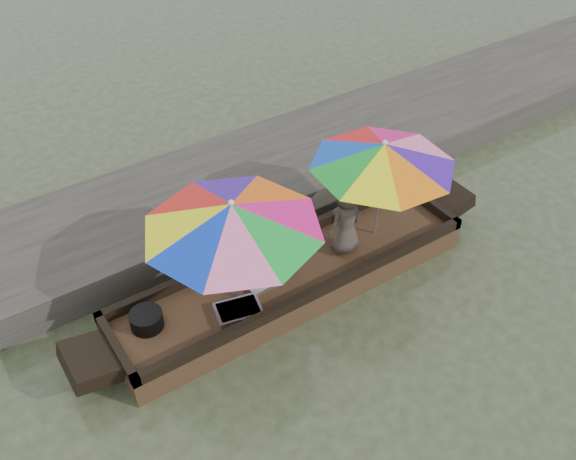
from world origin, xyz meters
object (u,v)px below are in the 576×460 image
boat_hull (292,280)px  umbrella_stern (380,189)px  charcoal_grill (269,262)px  tray_crayfish (238,311)px  tray_scallop (264,278)px  vendor (346,220)px  cooking_pot (147,320)px  supply_bag (272,256)px  umbrella_bow (235,251)px

boat_hull → umbrella_stern: 1.71m
charcoal_grill → tray_crayfish: bearing=-147.1°
tray_scallop → vendor: (1.25, -0.09, 0.50)m
boat_hull → charcoal_grill: bearing=131.7°
vendor → umbrella_stern: size_ratio=0.54×
charcoal_grill → vendor: (1.06, -0.27, 0.44)m
boat_hull → cooking_pot: (-2.00, 0.18, 0.28)m
boat_hull → supply_bag: 0.44m
tray_scallop → umbrella_stern: bearing=-2.0°
tray_crayfish → vendor: (1.82, 0.23, 0.48)m
boat_hull → charcoal_grill: charcoal_grill is taller
cooking_pot → tray_scallop: size_ratio=0.72×
charcoal_grill → cooking_pot: bearing=-178.1°
tray_crayfish → tray_scallop: size_ratio=1.00×
supply_bag → umbrella_stern: bearing=-10.3°
charcoal_grill → vendor: 1.18m
cooking_pot → tray_scallop: 1.61m
charcoal_grill → tray_scallop: bearing=-137.5°
umbrella_bow → boat_hull: bearing=0.0°
boat_hull → umbrella_bow: (-0.84, 0.00, 0.95)m
supply_bag → umbrella_stern: 1.70m
umbrella_bow → charcoal_grill: bearing=20.9°
boat_hull → tray_scallop: 0.46m
vendor → cooking_pot: bearing=-6.5°
cooking_pot → supply_bag: supply_bag is taller
umbrella_stern → supply_bag: bearing=169.7°
cooking_pot → umbrella_stern: (3.42, -0.18, 0.67)m
cooking_pot → tray_crayfish: cooking_pot is taller
tray_crayfish → tray_scallop: (0.57, 0.32, -0.01)m
supply_bag → cooking_pot: bearing=-176.8°
boat_hull → umbrella_bow: size_ratio=2.30×
boat_hull → supply_bag: size_ratio=17.98×
vendor → tray_scallop: bearing=-6.6°
umbrella_bow → cooking_pot: bearing=171.4°
supply_bag → vendor: 1.10m
umbrella_bow → umbrella_stern: 2.25m
tray_crayfish → cooking_pot: bearing=157.2°
cooking_pot → charcoal_grill: size_ratio=1.10×
boat_hull → supply_bag: supply_bag is taller
charcoal_grill → umbrella_bow: bearing=-159.1°
charcoal_grill → boat_hull: bearing=-48.3°
supply_bag → tray_scallop: bearing=-140.8°
supply_bag → vendor: vendor is taller
tray_scallop → supply_bag: bearing=39.2°
charcoal_grill → umbrella_stern: (1.63, -0.24, 0.69)m
boat_hull → tray_crayfish: (-0.97, -0.26, 0.22)m
cooking_pot → umbrella_bow: bearing=-8.6°
tray_scallop → vendor: size_ratio=0.54×
tray_scallop → boat_hull: bearing=-8.9°
tray_scallop → umbrella_bow: size_ratio=0.26×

